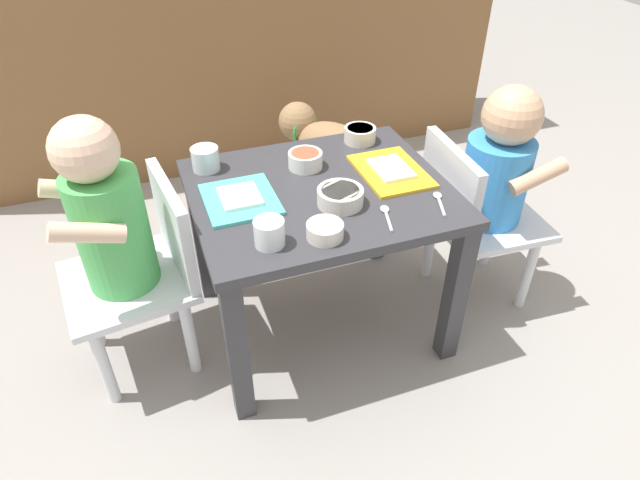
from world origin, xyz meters
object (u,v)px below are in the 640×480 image
at_px(dog, 330,148).
at_px(water_cup_left, 206,160).
at_px(water_cup_right, 269,234).
at_px(cereal_bowl_left_side, 360,134).
at_px(dining_table, 320,215).
at_px(spoon_by_right_tray, 440,201).
at_px(food_tray_left, 240,199).
at_px(veggie_bowl_near, 325,230).
at_px(cereal_bowl_right_side, 340,196).
at_px(food_tray_right, 391,171).
at_px(seated_child_left, 117,228).
at_px(veggie_bowl_far, 306,159).
at_px(seated_child_right, 492,176).
at_px(spoon_by_left_tray, 387,215).

height_order(dog, water_cup_left, water_cup_left).
distance_m(water_cup_right, cereal_bowl_left_side, 0.50).
bearing_deg(dining_table, spoon_by_right_tray, -32.22).
bearing_deg(dining_table, food_tray_left, 176.95).
relative_size(veggie_bowl_near, cereal_bowl_right_side, 0.74).
height_order(food_tray_left, cereal_bowl_left_side, cereal_bowl_left_side).
distance_m(dining_table, food_tray_right, 0.20).
relative_size(dining_table, seated_child_left, 0.89).
height_order(food_tray_right, cereal_bowl_right_side, cereal_bowl_right_side).
height_order(water_cup_left, veggie_bowl_far, water_cup_left).
relative_size(dog, food_tray_left, 2.45).
xyz_separation_m(dog, food_tray_left, (-0.42, -0.54, 0.21)).
bearing_deg(spoon_by_right_tray, seated_child_right, 27.35).
distance_m(seated_child_left, food_tray_right, 0.64).
bearing_deg(veggie_bowl_far, cereal_bowl_left_side, 24.81).
height_order(dining_table, cereal_bowl_left_side, cereal_bowl_left_side).
height_order(seated_child_left, cereal_bowl_right_side, seated_child_left).
bearing_deg(food_tray_left, veggie_bowl_far, 27.12).
distance_m(water_cup_right, spoon_by_left_tray, 0.26).
bearing_deg(seated_child_left, spoon_by_left_tray, -18.86).
bearing_deg(spoon_by_left_tray, dining_table, 121.63).
height_order(veggie_bowl_near, spoon_by_left_tray, veggie_bowl_near).
height_order(veggie_bowl_near, cereal_bowl_left_side, cereal_bowl_left_side).
distance_m(dog, water_cup_left, 0.63).
height_order(dining_table, food_tray_left, food_tray_left).
bearing_deg(spoon_by_right_tray, dining_table, 147.78).
xyz_separation_m(food_tray_right, veggie_bowl_far, (-0.18, 0.10, 0.02)).
relative_size(water_cup_right, spoon_by_right_tray, 0.64).
xyz_separation_m(dining_table, dog, (0.23, 0.55, -0.13)).
relative_size(seated_child_left, food_tray_left, 3.67).
relative_size(water_cup_right, veggie_bowl_far, 0.75).
bearing_deg(veggie_bowl_near, cereal_bowl_left_side, 57.63).
bearing_deg(dog, cereal_bowl_left_side, -98.24).
distance_m(water_cup_right, cereal_bowl_right_side, 0.21).
distance_m(dining_table, spoon_by_left_tray, 0.20).
relative_size(veggie_bowl_far, veggie_bowl_near, 1.10).
height_order(veggie_bowl_far, veggie_bowl_near, veggie_bowl_far).
relative_size(food_tray_left, cereal_bowl_right_side, 1.77).
bearing_deg(cereal_bowl_left_side, water_cup_right, -134.34).
relative_size(dining_table, cereal_bowl_left_side, 7.08).
relative_size(seated_child_left, water_cup_right, 10.66).
relative_size(food_tray_left, veggie_bowl_far, 2.16).
bearing_deg(spoon_by_right_tray, cereal_bowl_left_side, 98.67).
relative_size(food_tray_right, spoon_by_right_tray, 2.13).
bearing_deg(veggie_bowl_far, dog, 62.33).
xyz_separation_m(dog, food_tray_right, (-0.05, -0.54, 0.21)).
height_order(dog, food_tray_left, food_tray_left).
relative_size(food_tray_right, veggie_bowl_near, 2.73).
relative_size(seated_child_right, food_tray_right, 2.99).
relative_size(dining_table, dog, 1.33).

